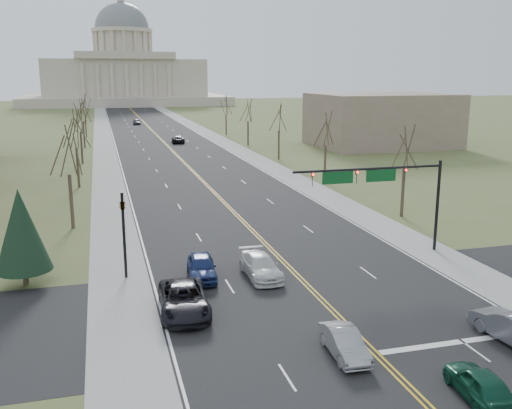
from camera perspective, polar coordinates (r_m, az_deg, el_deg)
ground at (r=30.90m, az=11.00°, el=-13.61°), size 600.00×600.00×0.00m
road at (r=135.91m, az=-9.99°, el=6.95°), size 20.00×380.00×0.01m
cross_road at (r=35.86m, az=6.72°, el=-9.58°), size 120.00×14.00×0.01m
sidewalk_left at (r=135.31m, az=-15.08°, el=6.68°), size 4.00×380.00×0.03m
sidewalk_right at (r=137.55m, az=-4.97°, el=7.17°), size 4.00×380.00×0.03m
center_line at (r=135.91m, az=-9.99°, el=6.95°), size 0.42×380.00×0.01m
edge_line_left at (r=135.34m, az=-14.15°, el=6.74°), size 0.15×380.00×0.01m
edge_line_right at (r=137.17m, az=-5.88°, el=7.13°), size 0.15×380.00×0.01m
stop_bar at (r=32.53m, az=19.93°, el=-12.74°), size 9.50×0.50×0.01m
capitol at (r=274.83m, az=-13.03°, el=12.70°), size 90.00×60.00×50.00m
signal_mast at (r=43.84m, az=12.30°, el=2.22°), size 12.12×0.44×7.20m
signal_left at (r=39.42m, az=-13.11°, el=-2.06°), size 0.32×0.36×6.00m
tree_r_0 at (r=56.66m, az=14.70°, el=5.27°), size 3.74×3.74×8.50m
tree_l_0 at (r=53.12m, az=-18.32°, el=4.98°), size 3.96×3.96×9.00m
tree_r_1 at (r=74.53m, az=7.01°, el=7.33°), size 3.74×3.74×8.50m
tree_l_1 at (r=72.99m, az=-17.62°, el=7.02°), size 3.96×3.96×9.00m
tree_r_2 at (r=93.27m, az=2.31°, el=8.52°), size 3.74×3.74×8.50m
tree_l_2 at (r=92.91m, az=-17.22°, el=8.19°), size 3.96×3.96×9.00m
tree_r_3 at (r=112.45m, az=-0.81°, el=9.28°), size 3.74×3.74×8.50m
tree_l_3 at (r=112.86m, az=-16.96°, el=8.94°), size 3.96×3.96×9.00m
tree_r_4 at (r=131.87m, az=-3.03°, el=9.80°), size 3.74×3.74×8.50m
tree_l_4 at (r=132.82m, az=-16.78°, el=9.47°), size 3.96×3.96×9.00m
conifer_l at (r=40.23m, az=-22.43°, el=-2.38°), size 3.64×3.64×6.50m
bldg_right_mass at (r=113.92m, az=12.38°, el=8.25°), size 25.00×20.00×10.00m
car_nb_inner_lead at (r=27.30m, az=21.51°, el=-16.38°), size 2.17×4.36×1.43m
car_sb_inner_lead at (r=29.36m, az=8.83°, el=-13.51°), size 1.61×4.14×1.34m
car_sb_outer_lead at (r=33.93m, az=-7.24°, el=-9.41°), size 3.10×6.15×1.67m
car_sb_inner_second at (r=39.40m, az=0.48°, el=-6.20°), size 2.19×5.26×1.52m
car_sb_outer_second at (r=39.31m, az=-5.48°, el=-6.23°), size 2.40×4.93×1.62m
car_far_nb at (r=117.56m, az=-7.81°, el=6.48°), size 2.73×5.33×1.44m
car_far_sb at (r=162.93m, az=-11.86°, el=8.11°), size 2.04×4.68×1.57m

